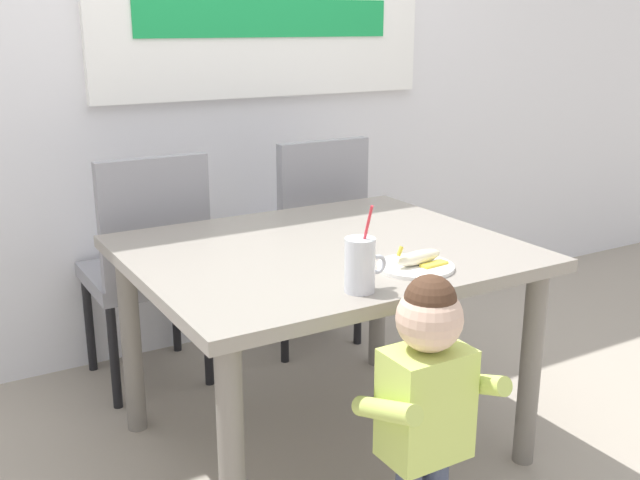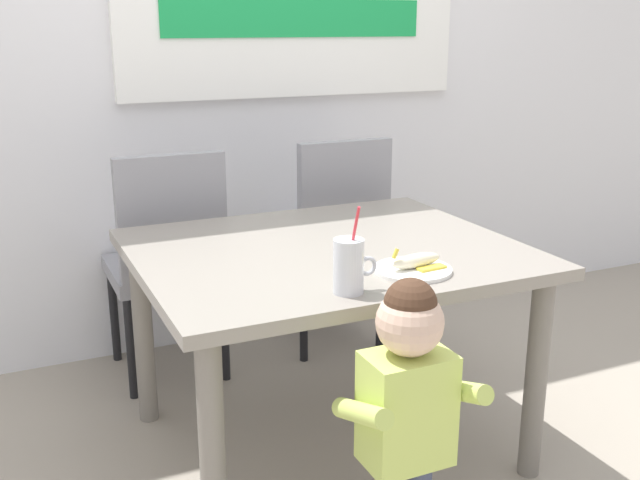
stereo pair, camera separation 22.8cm
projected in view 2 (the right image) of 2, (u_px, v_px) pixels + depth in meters
ground_plane at (326, 443)px, 2.62m from camera, size 24.00×24.00×0.00m
back_wall at (219, 18)px, 3.19m from camera, size 6.40×0.17×2.90m
dining_table at (327, 275)px, 2.44m from camera, size 1.22×1.03×0.73m
dining_chair_left at (168, 254)px, 2.96m from camera, size 0.44×0.44×0.96m
dining_chair_right at (333, 231)px, 3.29m from camera, size 0.44×0.44×0.96m
toddler_standing at (407, 396)px, 1.86m from camera, size 0.33×0.24×0.84m
milk_cup at (349, 269)px, 1.99m from camera, size 0.13×0.09×0.25m
snack_plate at (413, 270)px, 2.17m from camera, size 0.23×0.23×0.01m
peeled_banana at (417, 261)px, 2.17m from camera, size 0.17×0.11×0.07m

